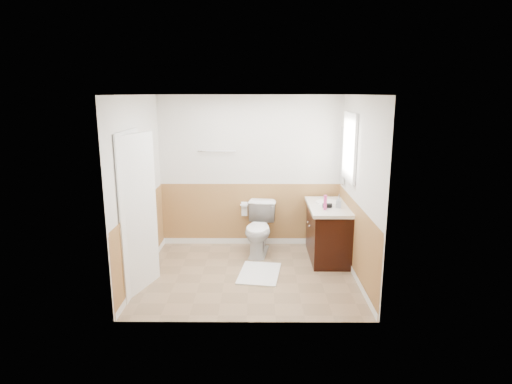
{
  "coord_description": "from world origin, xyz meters",
  "views": [
    {
      "loc": [
        0.13,
        -5.67,
        2.52
      ],
      "look_at": [
        0.1,
        0.25,
        1.15
      ],
      "focal_mm": 29.99,
      "sensor_mm": 36.0,
      "label": 1
    }
  ],
  "objects_px": {
    "toilet": "(259,229)",
    "bath_mat": "(259,273)",
    "vanity_cabinet": "(328,233)",
    "lotion_bottle": "(325,203)",
    "soap_dispenser": "(339,202)"
  },
  "relations": [
    {
      "from": "vanity_cabinet",
      "to": "lotion_bottle",
      "type": "height_order",
      "value": "lotion_bottle"
    },
    {
      "from": "toilet",
      "to": "soap_dispenser",
      "type": "relative_size",
      "value": 4.61
    },
    {
      "from": "bath_mat",
      "to": "vanity_cabinet",
      "type": "xyz_separation_m",
      "value": [
        1.06,
        0.64,
        0.39
      ]
    },
    {
      "from": "lotion_bottle",
      "to": "soap_dispenser",
      "type": "distance_m",
      "value": 0.25
    },
    {
      "from": "bath_mat",
      "to": "lotion_bottle",
      "type": "relative_size",
      "value": 3.64
    },
    {
      "from": "toilet",
      "to": "lotion_bottle",
      "type": "height_order",
      "value": "lotion_bottle"
    },
    {
      "from": "lotion_bottle",
      "to": "vanity_cabinet",
      "type": "bearing_deg",
      "value": 68.9
    },
    {
      "from": "lotion_bottle",
      "to": "toilet",
      "type": "bearing_deg",
      "value": 154.94
    },
    {
      "from": "vanity_cabinet",
      "to": "toilet",
      "type": "bearing_deg",
      "value": 169.79
    },
    {
      "from": "lotion_bottle",
      "to": "bath_mat",
      "type": "bearing_deg",
      "value": -158.66
    },
    {
      "from": "soap_dispenser",
      "to": "lotion_bottle",
      "type": "bearing_deg",
      "value": -152.23
    },
    {
      "from": "vanity_cabinet",
      "to": "soap_dispenser",
      "type": "bearing_deg",
      "value": -50.05
    },
    {
      "from": "toilet",
      "to": "bath_mat",
      "type": "height_order",
      "value": "toilet"
    },
    {
      "from": "bath_mat",
      "to": "soap_dispenser",
      "type": "height_order",
      "value": "soap_dispenser"
    },
    {
      "from": "bath_mat",
      "to": "lotion_bottle",
      "type": "distance_m",
      "value": 1.4
    }
  ]
}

